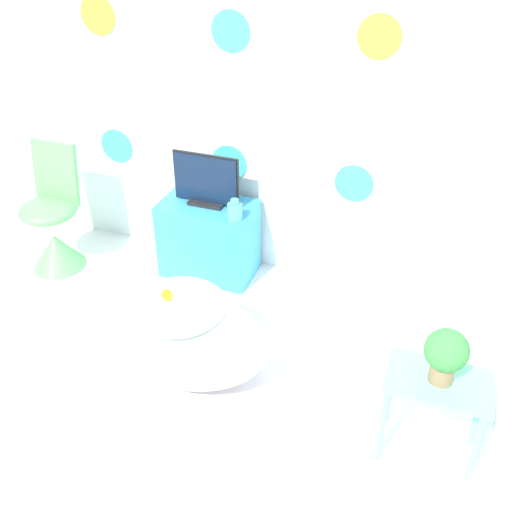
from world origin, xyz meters
TOP-DOWN VIEW (x-y plane):
  - ground_plane at (0.00, 0.00)m, footprint 12.00×12.00m
  - wall_back_dotted at (-0.00, 1.80)m, footprint 4.51×0.05m
  - rug at (0.12, 0.49)m, footprint 1.05×0.64m
  - bathtub at (0.15, 0.67)m, footprint 0.96×0.61m
  - rubber_duck at (0.09, 0.67)m, footprint 0.06×0.06m
  - chair at (-1.08, 1.29)m, footprint 0.38×0.38m
  - tv_cabinet at (-0.09, 1.57)m, footprint 0.60×0.36m
  - tv at (-0.09, 1.57)m, footprint 0.43×0.12m
  - vase at (0.15, 1.45)m, footprint 0.09×0.09m
  - side_table at (1.45, 0.56)m, footprint 0.45×0.28m
  - potted_plant_left at (1.45, 0.56)m, footprint 0.19×0.19m

SIDE VIEW (x-z plane):
  - ground_plane at x=0.00m, z-range 0.00..0.00m
  - rug at x=0.12m, z-range 0.00..0.01m
  - bathtub at x=0.15m, z-range 0.00..0.45m
  - tv_cabinet at x=-0.09m, z-range 0.00..0.51m
  - chair at x=-1.08m, z-range -0.15..0.69m
  - side_table at x=1.45m, z-range 0.13..0.59m
  - rubber_duck at x=0.09m, z-range 0.45..0.52m
  - vase at x=0.15m, z-range 0.50..0.64m
  - potted_plant_left at x=1.45m, z-range 0.48..0.74m
  - tv at x=-0.09m, z-range 0.50..0.83m
  - wall_back_dotted at x=0.00m, z-range 0.00..2.60m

